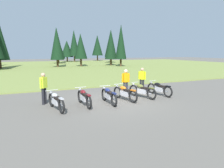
% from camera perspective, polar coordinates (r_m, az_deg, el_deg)
% --- Properties ---
extents(ground_plane, '(140.00, 140.00, 0.00)m').
position_cam_1_polar(ground_plane, '(11.16, 1.18, -5.02)').
color(ground_plane, '#605B54').
extents(grass_moorland, '(80.00, 44.00, 0.10)m').
position_cam_1_polar(grass_moorland, '(36.76, -15.71, 4.69)').
color(grass_moorland, olive).
rests_on(grass_moorland, ground).
extents(forest_treeline, '(38.16, 25.55, 8.86)m').
position_cam_1_polar(forest_treeline, '(43.90, -19.25, 10.85)').
color(forest_treeline, '#47331E').
rests_on(forest_treeline, ground).
extents(motorcycle_silver, '(0.72, 2.08, 0.88)m').
position_cam_1_polar(motorcycle_silver, '(9.86, -15.68, -4.67)').
color(motorcycle_silver, black).
rests_on(motorcycle_silver, ground).
extents(motorcycle_maroon, '(0.62, 2.10, 0.88)m').
position_cam_1_polar(motorcycle_maroon, '(10.34, -7.97, -3.77)').
color(motorcycle_maroon, black).
rests_on(motorcycle_maroon, ground).
extents(motorcycle_navy, '(0.62, 2.10, 0.88)m').
position_cam_1_polar(motorcycle_navy, '(10.68, -0.94, -3.26)').
color(motorcycle_navy, black).
rests_on(motorcycle_navy, ground).
extents(motorcycle_orange, '(0.74, 2.07, 0.88)m').
position_cam_1_polar(motorcycle_orange, '(11.38, 3.67, -2.50)').
color(motorcycle_orange, black).
rests_on(motorcycle_orange, ground).
extents(motorcycle_olive, '(0.87, 2.02, 0.88)m').
position_cam_1_polar(motorcycle_olive, '(12.14, 8.58, -1.84)').
color(motorcycle_olive, black).
rests_on(motorcycle_olive, ground).
extents(motorcycle_black, '(0.71, 2.08, 0.88)m').
position_cam_1_polar(motorcycle_black, '(13.00, 13.32, -1.26)').
color(motorcycle_black, black).
rests_on(motorcycle_black, ground).
extents(rider_checking_bike, '(0.55, 0.24, 1.67)m').
position_cam_1_polar(rider_checking_bike, '(12.40, 3.92, 0.86)').
color(rider_checking_bike, '#2D2D38').
rests_on(rider_checking_bike, ground).
extents(rider_in_hivis_vest, '(0.40, 0.45, 1.67)m').
position_cam_1_polar(rider_in_hivis_vest, '(11.00, -18.92, -0.69)').
color(rider_in_hivis_vest, black).
rests_on(rider_in_hivis_vest, ground).
extents(rider_near_row_end, '(0.39, 0.46, 1.67)m').
position_cam_1_polar(rider_near_row_end, '(13.75, 8.56, 1.61)').
color(rider_near_row_end, black).
rests_on(rider_near_row_end, ground).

